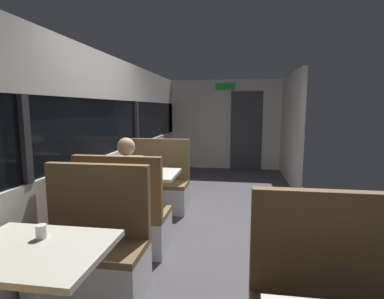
{
  "coord_description": "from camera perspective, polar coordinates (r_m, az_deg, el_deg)",
  "views": [
    {
      "loc": [
        0.32,
        -3.64,
        1.59
      ],
      "look_at": [
        -0.57,
        2.24,
        0.76
      ],
      "focal_mm": 27.92,
      "sensor_mm": 36.0,
      "label": 1
    }
  ],
  "objects": [
    {
      "name": "ground_plane",
      "position": [
        3.99,
        3.41,
        -15.66
      ],
      "size": [
        3.3,
        9.2,
        0.02
      ],
      "primitive_type": "cube",
      "color": "#423F44"
    },
    {
      "name": "carriage_window_panel_left",
      "position": [
        4.08,
        -17.22,
        0.85
      ],
      "size": [
        0.09,
        8.48,
        2.3
      ],
      "color": "beige",
      "rests_on": "ground_plane"
    },
    {
      "name": "carriage_end_bulkhead",
      "position": [
        7.85,
        6.73,
        4.62
      ],
      "size": [
        2.9,
        0.11,
        2.3
      ],
      "color": "beige",
      "rests_on": "ground_plane"
    },
    {
      "name": "carriage_aisle_panel_right",
      "position": [
        6.75,
        18.29,
        3.84
      ],
      "size": [
        0.08,
        2.4,
        2.3
      ],
      "primitive_type": "cube",
      "color": "beige",
      "rests_on": "ground_plane"
    },
    {
      "name": "dining_table_near_window",
      "position": [
        2.19,
        -27.96,
        -18.68
      ],
      "size": [
        0.9,
        0.7,
        0.74
      ],
      "color": "#9E9EA3",
      "rests_on": "ground_plane"
    },
    {
      "name": "bench_near_window_facing_entry",
      "position": [
        2.85,
        -18.71,
        -18.68
      ],
      "size": [
        0.95,
        0.5,
        1.1
      ],
      "color": "silver",
      "rests_on": "ground_plane"
    },
    {
      "name": "dining_table_mid_window",
      "position": [
        4.03,
        -9.24,
        -5.74
      ],
      "size": [
        0.9,
        0.7,
        0.74
      ],
      "color": "#9E9EA3",
      "rests_on": "ground_plane"
    },
    {
      "name": "bench_mid_window_facing_end",
      "position": [
        3.5,
        -12.73,
        -13.35
      ],
      "size": [
        0.95,
        0.5,
        1.1
      ],
      "color": "silver",
      "rests_on": "ground_plane"
    },
    {
      "name": "bench_mid_window_facing_entry",
      "position": [
        4.76,
        -6.56,
        -7.44
      ],
      "size": [
        0.95,
        0.5,
        1.1
      ],
      "color": "silver",
      "rests_on": "ground_plane"
    },
    {
      "name": "seated_passenger",
      "position": [
        3.49,
        -12.4,
        -9.74
      ],
      "size": [
        0.47,
        0.55,
        1.26
      ],
      "color": "#26262D",
      "rests_on": "ground_plane"
    },
    {
      "name": "coffee_cup_secondary",
      "position": [
        2.25,
        -26.85,
        -13.81
      ],
      "size": [
        0.07,
        0.07,
        0.09
      ],
      "color": "white",
      "rests_on": "dining_table_near_window"
    }
  ]
}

